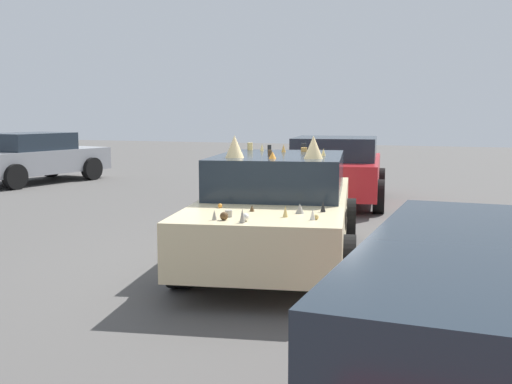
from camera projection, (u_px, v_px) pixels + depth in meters
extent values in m
plane|color=#514F4C|center=(277.00, 261.00, 8.09)|extent=(60.00, 60.00, 0.00)
cube|color=beige|center=(278.00, 217.00, 8.02)|extent=(4.81, 2.60, 0.60)
cube|color=#1E2833|center=(280.00, 174.00, 8.14)|extent=(2.51, 2.02, 0.50)
cylinder|color=black|center=(345.00, 265.00, 6.52)|extent=(0.68, 0.34, 0.65)
cylinder|color=black|center=(181.00, 259.00, 6.81)|extent=(0.68, 0.34, 0.65)
cylinder|color=black|center=(348.00, 220.00, 9.29)|extent=(0.68, 0.34, 0.65)
cylinder|color=black|center=(231.00, 217.00, 9.58)|extent=(0.68, 0.34, 0.65)
ellipsoid|color=black|center=(346.00, 214.00, 7.81)|extent=(0.13, 0.04, 0.13)
ellipsoid|color=black|center=(228.00, 204.00, 9.25)|extent=(0.12, 0.04, 0.14)
ellipsoid|color=black|center=(346.00, 224.00, 7.44)|extent=(0.15, 0.05, 0.10)
ellipsoid|color=black|center=(178.00, 244.00, 6.63)|extent=(0.17, 0.05, 0.09)
ellipsoid|color=black|center=(347.00, 221.00, 8.33)|extent=(0.19, 0.06, 0.08)
ellipsoid|color=black|center=(346.00, 225.00, 7.62)|extent=(0.18, 0.05, 0.13)
ellipsoid|color=black|center=(195.00, 216.00, 7.33)|extent=(0.11, 0.04, 0.13)
ellipsoid|color=black|center=(345.00, 218.00, 7.09)|extent=(0.13, 0.04, 0.15)
ellipsoid|color=black|center=(347.00, 208.00, 9.24)|extent=(0.18, 0.05, 0.13)
ellipsoid|color=black|center=(347.00, 203.00, 8.68)|extent=(0.18, 0.05, 0.10)
ellipsoid|color=black|center=(203.00, 225.00, 7.72)|extent=(0.16, 0.05, 0.09)
cone|color=#51381E|center=(252.00, 208.00, 6.60)|extent=(0.07, 0.07, 0.07)
cone|color=gray|center=(214.00, 215.00, 6.06)|extent=(0.07, 0.07, 0.10)
cone|color=silver|center=(313.00, 214.00, 6.07)|extent=(0.07, 0.07, 0.11)
sphere|color=silver|center=(245.00, 217.00, 6.00)|extent=(0.08, 0.08, 0.08)
cone|color=black|center=(323.00, 206.00, 6.56)|extent=(0.06, 0.06, 0.12)
cone|color=gray|center=(242.00, 216.00, 5.90)|extent=(0.08, 0.08, 0.14)
cone|color=gray|center=(300.00, 209.00, 6.45)|extent=(0.11, 0.11, 0.10)
cylinder|color=gray|center=(229.00, 214.00, 6.24)|extent=(0.10, 0.10, 0.07)
cone|color=tan|center=(285.00, 211.00, 6.23)|extent=(0.07, 0.07, 0.12)
sphere|color=tan|center=(316.00, 217.00, 6.09)|extent=(0.05, 0.05, 0.05)
sphere|color=orange|center=(220.00, 206.00, 6.84)|extent=(0.05, 0.05, 0.05)
sphere|color=#51381E|center=(224.00, 216.00, 6.05)|extent=(0.08, 0.08, 0.08)
cylinder|color=black|center=(269.00, 148.00, 8.93)|extent=(0.08, 0.08, 0.09)
cone|color=tan|center=(262.00, 147.00, 8.94)|extent=(0.07, 0.07, 0.10)
cone|color=tan|center=(323.00, 152.00, 7.91)|extent=(0.08, 0.08, 0.09)
cylinder|color=#51381E|center=(270.00, 153.00, 7.78)|extent=(0.07, 0.07, 0.08)
cylinder|color=black|center=(304.00, 147.00, 8.95)|extent=(0.08, 0.08, 0.11)
cylinder|color=tan|center=(250.00, 146.00, 9.09)|extent=(0.11, 0.11, 0.11)
cylinder|color=#A87A38|center=(304.00, 150.00, 8.77)|extent=(0.11, 0.11, 0.06)
cone|color=#A87A38|center=(284.00, 148.00, 8.66)|extent=(0.07, 0.07, 0.11)
cone|color=orange|center=(272.00, 155.00, 7.41)|extent=(0.12, 0.12, 0.09)
cone|color=#D8BC7F|center=(313.00, 147.00, 7.41)|extent=(0.23, 0.23, 0.28)
cone|color=#D8BC7F|center=(235.00, 146.00, 7.56)|extent=(0.23, 0.23, 0.28)
cube|color=red|center=(336.00, 174.00, 13.29)|extent=(4.32, 2.38, 0.68)
cube|color=#1E2833|center=(335.00, 148.00, 12.93)|extent=(2.11, 1.92, 0.47)
cylinder|color=black|center=(301.00, 180.00, 14.75)|extent=(0.68, 0.31, 0.66)
cylinder|color=black|center=(380.00, 182.00, 14.37)|extent=(0.68, 0.31, 0.66)
cylinder|color=black|center=(284.00, 194.00, 12.29)|extent=(0.68, 0.31, 0.66)
cylinder|color=black|center=(379.00, 196.00, 11.91)|extent=(0.68, 0.31, 0.66)
cylinder|color=black|center=(396.00, 371.00, 3.90)|extent=(0.62, 0.24, 0.61)
cube|color=gray|center=(34.00, 161.00, 17.11)|extent=(4.51, 2.44, 0.64)
cube|color=#1E2833|center=(30.00, 141.00, 16.96)|extent=(2.29, 1.90, 0.47)
cylinder|color=black|center=(51.00, 166.00, 18.71)|extent=(0.68, 0.33, 0.65)
cylinder|color=black|center=(92.00, 169.00, 17.84)|extent=(0.68, 0.33, 0.65)
cylinder|color=black|center=(15.00, 177.00, 15.57)|extent=(0.68, 0.33, 0.65)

